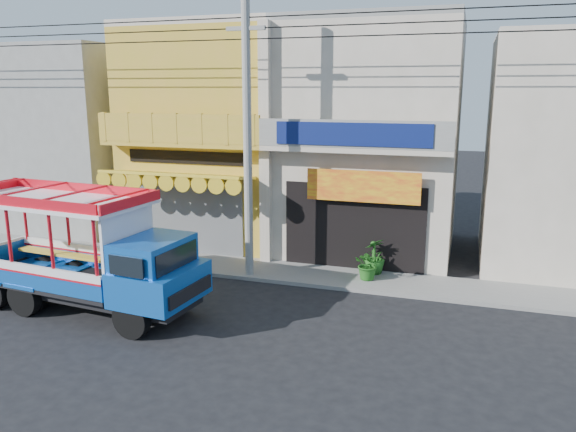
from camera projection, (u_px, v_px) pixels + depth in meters
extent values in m
plane|color=black|center=(238.00, 321.00, 14.55)|extent=(90.00, 90.00, 0.00)
cube|color=slate|center=(286.00, 272.00, 18.25)|extent=(30.00, 2.00, 0.12)
cube|color=gold|center=(222.00, 138.00, 22.29)|extent=(6.00, 6.00, 8.00)
cube|color=#595B5E|center=(189.00, 217.00, 20.06)|extent=(4.20, 0.10, 2.60)
cube|color=#BE9716|center=(176.00, 175.00, 19.02)|extent=(5.20, 1.50, 0.31)
cube|color=gold|center=(181.00, 144.00, 19.17)|extent=(6.00, 0.70, 0.18)
cube|color=gold|center=(176.00, 128.00, 18.77)|extent=(6.00, 0.12, 0.95)
cube|color=black|center=(186.00, 157.00, 19.58)|extent=(4.50, 0.04, 0.45)
cube|color=#B5A994|center=(219.00, 29.00, 21.38)|extent=(6.00, 6.00, 0.24)
cube|color=#B5A994|center=(372.00, 142.00, 20.49)|extent=(6.00, 6.00, 8.00)
cube|color=black|center=(354.00, 227.00, 18.24)|extent=(4.60, 0.12, 2.80)
cube|color=yellow|center=(363.00, 186.00, 17.58)|extent=(3.60, 0.05, 1.00)
cube|color=#B5A994|center=(354.00, 150.00, 17.37)|extent=(6.00, 0.70, 0.18)
cube|color=gray|center=(352.00, 134.00, 16.98)|extent=(6.00, 0.12, 0.85)
cube|color=navy|center=(352.00, 134.00, 16.92)|extent=(4.80, 0.06, 0.70)
cube|color=gray|center=(376.00, 23.00, 19.58)|extent=(6.00, 6.00, 0.24)
cube|color=#B5A994|center=(265.00, 148.00, 18.47)|extent=(0.35, 0.30, 8.00)
cube|color=gray|center=(75.00, 138.00, 24.43)|extent=(6.00, 6.00, 7.60)
cylinder|color=gray|center=(247.00, 136.00, 16.92)|extent=(0.26, 0.26, 9.00)
cube|color=gray|center=(246.00, 28.00, 16.24)|extent=(1.20, 0.12, 0.12)
cylinder|color=black|center=(278.00, 38.00, 16.00)|extent=(28.00, 0.04, 0.04)
cylinder|color=black|center=(278.00, 27.00, 15.94)|extent=(28.00, 0.04, 0.04)
cylinder|color=black|center=(278.00, 16.00, 15.87)|extent=(28.00, 0.04, 0.04)
cylinder|color=black|center=(132.00, 319.00, 13.48)|extent=(0.99, 0.36, 0.97)
cylinder|color=black|center=(176.00, 294.00, 15.14)|extent=(0.99, 0.36, 0.97)
cylinder|color=black|center=(24.00, 298.00, 14.84)|extent=(0.99, 0.36, 0.97)
cylinder|color=black|center=(76.00, 277.00, 16.49)|extent=(0.99, 0.36, 0.97)
cylinder|color=black|center=(46.00, 272.00, 16.95)|extent=(0.99, 0.36, 0.97)
cube|color=black|center=(84.00, 289.00, 15.19)|extent=(6.66, 2.22, 0.27)
cube|color=#1053B4|center=(160.00, 283.00, 14.10)|extent=(1.95, 2.30, 0.88)
cube|color=#1053B4|center=(154.00, 253.00, 13.98)|extent=(1.54, 2.09, 0.73)
cube|color=black|center=(177.00, 258.00, 13.73)|extent=(0.22, 1.71, 0.54)
cube|color=black|center=(61.00, 279.00, 15.46)|extent=(5.00, 2.59, 0.12)
cube|color=#1053B4|center=(29.00, 278.00, 14.46)|extent=(4.80, 0.54, 0.58)
cube|color=white|center=(28.00, 268.00, 14.40)|extent=(4.80, 0.55, 0.21)
cube|color=#1053B4|center=(86.00, 257.00, 16.31)|extent=(4.80, 0.54, 0.58)
cube|color=white|center=(86.00, 248.00, 16.25)|extent=(4.80, 0.55, 0.21)
cylinder|color=red|center=(25.00, 214.00, 16.93)|extent=(0.10, 0.10, 1.56)
cube|color=white|center=(129.00, 250.00, 14.28)|extent=(0.27, 1.97, 2.19)
cube|color=white|center=(50.00, 201.00, 15.01)|extent=(5.60, 2.89, 0.10)
cube|color=red|center=(50.00, 194.00, 14.98)|extent=(5.40, 2.77, 0.25)
cube|color=black|center=(139.00, 254.00, 19.85)|extent=(0.57, 0.37, 0.10)
cube|color=#0B421C|center=(138.00, 241.00, 19.74)|extent=(0.64, 0.17, 0.88)
imported|color=#1F5B1A|center=(369.00, 264.00, 17.30)|extent=(1.08, 1.00, 0.98)
imported|color=#1F5B1A|center=(375.00, 256.00, 17.86)|extent=(0.89, 0.89, 1.14)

